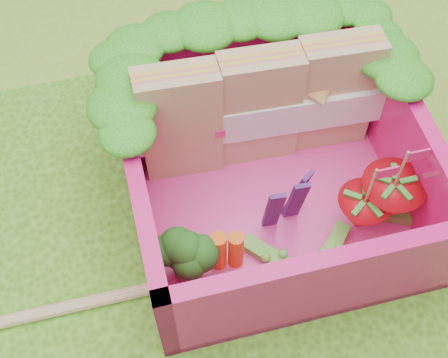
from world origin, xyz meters
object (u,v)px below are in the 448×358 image
object	(u,v)px
bento_box	(273,166)
strawberry_left	(361,214)
strawberry_right	(388,201)
broccoli	(186,252)
sandwich_stack	(259,108)

from	to	relation	value
bento_box	strawberry_left	distance (m)	0.45
bento_box	strawberry_right	bearing A→B (deg)	-29.21
broccoli	strawberry_left	distance (m)	0.81
bento_box	broccoli	distance (m)	0.57
broccoli	strawberry_right	world-z (taller)	strawberry_right
sandwich_stack	strawberry_right	bearing A→B (deg)	-48.84
strawberry_left	strawberry_right	xyz separation A→B (m)	(0.13, 0.02, 0.02)
strawberry_left	strawberry_right	bearing A→B (deg)	9.89
strawberry_left	sandwich_stack	bearing A→B (deg)	120.65
bento_box	strawberry_right	xyz separation A→B (m)	(0.47, -0.26, -0.08)
sandwich_stack	strawberry_right	world-z (taller)	sandwich_stack
sandwich_stack	broccoli	world-z (taller)	sandwich_stack
strawberry_right	sandwich_stack	bearing A→B (deg)	131.16
strawberry_left	bento_box	bearing A→B (deg)	139.41
strawberry_left	strawberry_right	distance (m)	0.14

